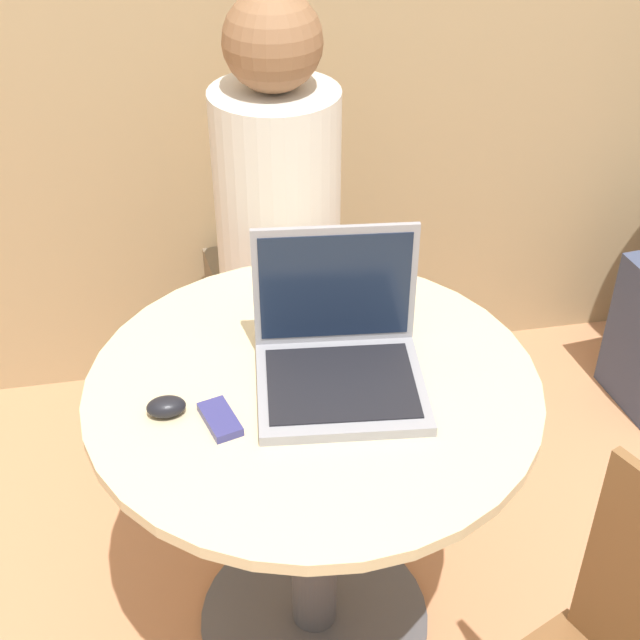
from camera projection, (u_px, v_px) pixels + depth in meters
The scene contains 6 objects.
ground_plane at pixel (314, 619), 2.05m from camera, with size 12.00×12.00×0.00m, color tan.
round_table at pixel (314, 465), 1.76m from camera, with size 0.84×0.84×0.71m.
laptop at pixel (339, 353), 1.61m from camera, with size 0.33×0.30×0.27m.
cell_phone at pixel (220, 419), 1.53m from camera, with size 0.07×0.11×0.02m.
computer_mouse at pixel (166, 407), 1.55m from camera, with size 0.07×0.05×0.03m.
person_seated at pixel (275, 266), 2.28m from camera, with size 0.33×0.48×1.24m.
Camera 1 is at (-0.22, -1.24, 1.75)m, focal length 50.00 mm.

